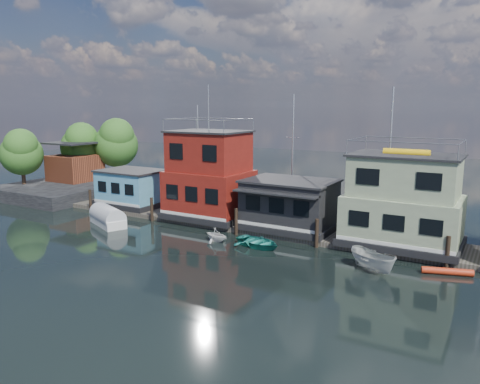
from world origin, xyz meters
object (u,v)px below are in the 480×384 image
Objects in this scene: motorboat at (373,261)px; houseboat_red at (209,177)px; dinghy_white at (216,235)px; red_kayak at (447,271)px; houseboat_blue at (132,188)px; houseboat_green at (403,202)px; houseboat_dark at (290,204)px; tarp_runabout at (108,217)px; dinghy_teal at (258,242)px.

houseboat_red is at bearing 101.46° from motorboat.
dinghy_white is 0.57× the size of motorboat.
red_kayak is (20.69, -4.02, -3.88)m from houseboat_red.
red_kayak is at bearing -7.58° from houseboat_blue.
red_kayak is (3.69, -4.02, -3.33)m from houseboat_green.
houseboat_red reaches higher than motorboat.
houseboat_blue reaches higher than motorboat.
dinghy_white is at bearing 167.17° from red_kayak.
houseboat_green is at bearing 0.12° from houseboat_dark.
houseboat_blue reaches higher than tarp_runabout.
houseboat_blue is 0.76× the size of houseboat_green.
houseboat_green is at bearing 0.00° from houseboat_blue.
dinghy_teal is 13.04m from red_kayak.
dinghy_teal is 14.65m from tarp_runabout.
houseboat_blue is 17.50m from houseboat_dark.
houseboat_dark is at bearing 86.64° from motorboat.
houseboat_blue is at bearing -180.00° from houseboat_red.
dinghy_teal is at bearing 115.12° from motorboat.
houseboat_dark is 0.88× the size of houseboat_green.
houseboat_red is 17.79m from motorboat.
houseboat_dark is at bearing -26.53° from dinghy_white.
houseboat_dark is 5.29m from dinghy_teal.
houseboat_dark is (8.00, -0.02, -1.69)m from houseboat_red.
motorboat is at bearing -19.24° from houseboat_red.
houseboat_dark reaches higher than houseboat_blue.
houseboat_green is 14.20m from dinghy_white.
dinghy_white is 0.56× the size of dinghy_teal.
red_kayak is (30.19, -4.02, -1.98)m from houseboat_blue.
houseboat_red reaches higher than houseboat_dark.
dinghy_white is 0.43× the size of tarp_runabout.
dinghy_teal is 1.03× the size of motorboat.
tarp_runabout is at bearing -139.63° from houseboat_red.
motorboat is (16.48, -5.75, -3.39)m from houseboat_red.
houseboat_green is at bearing 115.35° from red_kayak.
houseboat_red is 8.18m from houseboat_dark.
dinghy_white is (-3.83, -5.28, -1.86)m from houseboat_dark.
tarp_runabout is at bearing -66.47° from houseboat_blue.
tarp_runabout is at bearing 121.04° from motorboat.
houseboat_green is at bearing -47.83° from dinghy_teal.
dinghy_white is at bearing 27.21° from tarp_runabout.
dinghy_teal is at bearing -93.74° from houseboat_dark.
tarp_runabout is (-6.93, -5.90, -3.41)m from houseboat_red.
dinghy_white is at bearing -157.57° from houseboat_green.
houseboat_blue reaches higher than dinghy_teal.
houseboat_dark reaches higher than tarp_runabout.
houseboat_blue is at bearing 88.56° from dinghy_teal.
houseboat_blue is at bearing 155.17° from red_kayak.
houseboat_dark is 2.01× the size of motorboat.
tarp_runabout is 1.61× the size of red_kayak.
dinghy_teal is 8.85m from motorboat.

